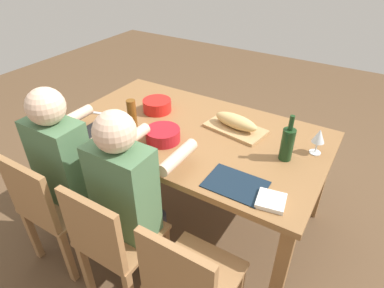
% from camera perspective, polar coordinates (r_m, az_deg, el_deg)
% --- Properties ---
extents(ground_plane, '(8.00, 8.00, 0.00)m').
position_cam_1_polar(ground_plane, '(2.67, 0.00, -11.30)').
color(ground_plane, brown).
extents(dining_table, '(1.78, 1.03, 0.74)m').
position_cam_1_polar(dining_table, '(2.25, 0.00, 0.69)').
color(dining_table, olive).
rests_on(dining_table, ground_plane).
extents(chair_near_left, '(0.40, 0.40, 0.85)m').
position_cam_1_polar(chair_near_left, '(2.18, -23.46, -9.93)').
color(chair_near_left, '#9E7044').
rests_on(chair_near_left, ground_plane).
extents(diner_near_left, '(0.41, 0.53, 1.20)m').
position_cam_1_polar(diner_near_left, '(2.12, -20.97, -2.97)').
color(diner_near_left, '#2D2D38').
rests_on(diner_near_left, ground_plane).
extents(chair_near_center, '(0.40, 0.40, 0.85)m').
position_cam_1_polar(chair_near_center, '(1.88, -13.95, -15.97)').
color(chair_near_center, '#9E7044').
rests_on(chair_near_center, ground_plane).
extents(diner_near_center, '(0.41, 0.53, 1.20)m').
position_cam_1_polar(diner_near_center, '(1.82, -10.91, -7.98)').
color(diner_near_center, '#2D2D38').
rests_on(diner_near_center, ground_plane).
extents(chair_near_right, '(0.40, 0.40, 0.85)m').
position_cam_1_polar(chair_near_right, '(1.68, -0.67, -23.16)').
color(chair_near_right, '#9E7044').
rests_on(chair_near_right, ground_plane).
extents(serving_bowl_greens, '(0.21, 0.21, 0.09)m').
position_cam_1_polar(serving_bowl_greens, '(2.44, -6.15, 6.86)').
color(serving_bowl_greens, red).
rests_on(serving_bowl_greens, dining_table).
extents(serving_bowl_fruit, '(0.22, 0.22, 0.08)m').
position_cam_1_polar(serving_bowl_fruit, '(2.09, -5.14, 1.74)').
color(serving_bowl_fruit, '#B21923').
rests_on(serving_bowl_fruit, dining_table).
extents(cutting_board, '(0.43, 0.28, 0.02)m').
position_cam_1_polar(cutting_board, '(2.23, 7.61, 2.71)').
color(cutting_board, tan).
rests_on(cutting_board, dining_table).
extents(bread_loaf, '(0.33, 0.16, 0.09)m').
position_cam_1_polar(bread_loaf, '(2.20, 7.72, 3.94)').
color(bread_loaf, tan).
rests_on(bread_loaf, cutting_board).
extents(wine_bottle, '(0.08, 0.08, 0.29)m').
position_cam_1_polar(wine_bottle, '(1.96, 16.39, 0.10)').
color(wine_bottle, '#193819').
rests_on(wine_bottle, dining_table).
extents(beer_bottle, '(0.06, 0.06, 0.22)m').
position_cam_1_polar(beer_bottle, '(2.20, -10.46, 4.96)').
color(beer_bottle, brown).
rests_on(beer_bottle, dining_table).
extents(wine_glass, '(0.08, 0.08, 0.17)m').
position_cam_1_polar(wine_glass, '(2.06, 21.37, 1.17)').
color(wine_glass, silver).
rests_on(wine_glass, dining_table).
extents(placemat_near_left, '(0.32, 0.23, 0.01)m').
position_cam_1_polar(placemat_near_left, '(2.25, -15.56, 1.76)').
color(placemat_near_left, black).
rests_on(placemat_near_left, dining_table).
extents(placemat_near_right, '(0.32, 0.23, 0.01)m').
position_cam_1_polar(placemat_near_right, '(1.77, 7.64, -6.99)').
color(placemat_near_right, '#142333').
rests_on(placemat_near_right, dining_table).
extents(carving_knife, '(0.23, 0.09, 0.01)m').
position_cam_1_polar(carving_knife, '(2.49, -15.30, 5.11)').
color(carving_knife, silver).
rests_on(carving_knife, dining_table).
extents(napkin_stack, '(0.16, 0.16, 0.02)m').
position_cam_1_polar(napkin_stack, '(1.69, 13.71, -9.65)').
color(napkin_stack, white).
rests_on(napkin_stack, dining_table).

